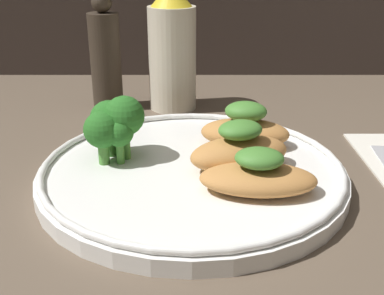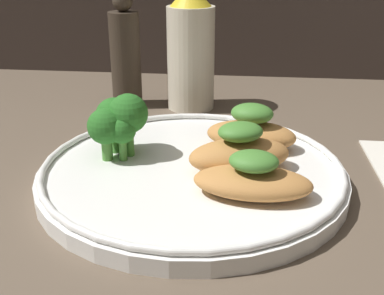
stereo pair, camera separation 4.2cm
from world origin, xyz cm
name	(u,v)px [view 1 (the left image)]	position (x,y,z in cm)	size (l,w,h in cm)	color
ground_plane	(192,187)	(0.00, 0.00, -0.50)	(180.00, 180.00, 1.00)	brown
plate	(192,172)	(0.00, 0.00, 0.99)	(27.39, 27.39, 2.00)	white
grilled_meat_front	(258,176)	(5.31, -4.36, 2.78)	(9.74, 5.46, 3.73)	#BC7F42
grilled_meat_middle	(239,149)	(4.18, 0.26, 3.15)	(10.06, 7.31, 4.46)	#BC7F42
grilled_meat_back	(245,129)	(5.21, 5.21, 3.13)	(9.23, 5.81, 4.50)	#BC7F42
broccoli_bunch	(116,122)	(-6.94, 2.22, 4.96)	(5.37, 5.57, 6.02)	#4C8E38
sauce_bottle	(172,50)	(-2.48, 21.30, 7.49)	(5.98, 5.98, 15.65)	beige
pepper_grinder	(105,57)	(-10.90, 21.30, 6.61)	(3.86, 3.86, 14.55)	#382D23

